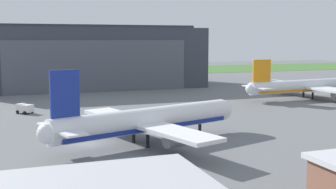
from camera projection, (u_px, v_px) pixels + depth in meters
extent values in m
plane|color=slate|center=(87.00, 144.00, 67.91)|extent=(440.00, 440.00, 0.00)
cube|color=#437331|center=(39.00, 73.00, 209.56)|extent=(440.00, 56.00, 0.08)
cube|color=#383D47|center=(90.00, 58.00, 149.57)|extent=(75.57, 34.11, 20.37)
cube|color=#4C515B|center=(99.00, 66.00, 133.75)|extent=(57.43, 0.30, 16.30)
cube|color=#383D47|center=(89.00, 26.00, 148.19)|extent=(75.57, 8.19, 1.20)
cylinder|color=silver|center=(313.00, 85.00, 120.30)|extent=(42.81, 7.39, 3.45)
sphere|color=silver|center=(251.00, 89.00, 111.40)|extent=(2.69, 2.69, 2.69)
cube|color=orange|center=(313.00, 89.00, 120.42)|extent=(39.42, 7.10, 0.60)
cube|color=orange|center=(262.00, 71.00, 112.23)|extent=(5.56, 0.91, 5.86)
cube|color=silver|center=(265.00, 88.00, 110.07)|extent=(4.27, 5.16, 0.28)
cube|color=silver|center=(253.00, 86.00, 114.78)|extent=(4.27, 5.16, 0.28)
cube|color=silver|center=(285.00, 83.00, 129.63)|extent=(8.61, 20.07, 0.56)
cylinder|color=gray|center=(291.00, 88.00, 128.72)|extent=(3.44, 2.19, 1.90)
cylinder|color=black|center=(313.00, 96.00, 118.30)|extent=(0.56, 0.56, 1.93)
cylinder|color=black|center=(303.00, 94.00, 121.56)|extent=(0.56, 0.56, 1.93)
cylinder|color=white|center=(147.00, 120.00, 67.38)|extent=(32.14, 13.31, 3.86)
sphere|color=white|center=(222.00, 110.00, 77.02)|extent=(3.71, 3.71, 3.71)
sphere|color=white|center=(48.00, 133.00, 57.75)|extent=(3.01, 3.01, 3.01)
cube|color=navy|center=(147.00, 126.00, 67.52)|extent=(29.67, 12.58, 0.68)
cube|color=navy|center=(65.00, 94.00, 58.62)|extent=(4.15, 1.63, 6.57)
cube|color=white|center=(70.00, 132.00, 56.55)|extent=(4.39, 6.03, 0.28)
cube|color=white|center=(53.00, 125.00, 61.16)|extent=(4.39, 6.03, 0.28)
cube|color=white|center=(177.00, 133.00, 60.34)|extent=(9.35, 15.68, 0.56)
cube|color=white|center=(117.00, 116.00, 73.78)|extent=(9.35, 15.68, 0.56)
cylinder|color=gray|center=(176.00, 140.00, 61.93)|extent=(4.14, 3.12, 2.13)
cylinder|color=gray|center=(124.00, 124.00, 73.49)|extent=(4.14, 3.12, 2.13)
cylinder|color=black|center=(200.00, 129.00, 74.31)|extent=(0.56, 0.56, 1.92)
cylinder|color=black|center=(148.00, 141.00, 65.37)|extent=(0.56, 0.56, 1.92)
cylinder|color=black|center=(134.00, 137.00, 68.60)|extent=(0.56, 0.56, 1.92)
cube|color=white|center=(21.00, 108.00, 95.94)|extent=(2.32, 2.29, 1.78)
cube|color=white|center=(27.00, 108.00, 95.14)|extent=(3.15, 3.16, 1.65)
cylinder|color=black|center=(25.00, 111.00, 96.99)|extent=(0.72, 0.74, 0.77)
cylinder|color=black|center=(18.00, 112.00, 95.01)|extent=(0.72, 0.74, 0.77)
cylinder|color=black|center=(32.00, 111.00, 96.02)|extent=(0.72, 0.74, 0.77)
cylinder|color=black|center=(25.00, 113.00, 94.04)|extent=(0.72, 0.74, 0.77)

